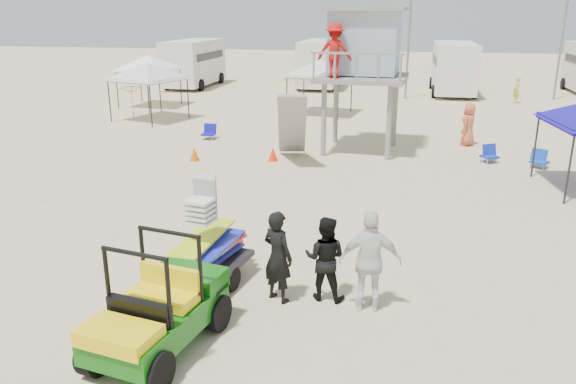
% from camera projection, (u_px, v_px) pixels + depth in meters
% --- Properties ---
extents(ground, '(140.00, 140.00, 0.00)m').
position_uv_depth(ground, '(229.00, 305.00, 10.48)').
color(ground, beige).
rests_on(ground, ground).
extents(utility_cart, '(1.65, 2.65, 1.88)m').
position_uv_depth(utility_cart, '(155.00, 302.00, 8.80)').
color(utility_cart, '#0E590E').
rests_on(utility_cart, ground).
extents(surf_trailer, '(1.53, 2.37, 2.01)m').
position_uv_depth(surf_trailer, '(206.00, 247.00, 10.99)').
color(surf_trailer, black).
rests_on(surf_trailer, ground).
extents(man_left, '(0.78, 0.69, 1.78)m').
position_uv_depth(man_left, '(278.00, 257.00, 10.39)').
color(man_left, black).
rests_on(man_left, ground).
extents(man_mid, '(0.85, 0.69, 1.64)m').
position_uv_depth(man_mid, '(325.00, 258.00, 10.48)').
color(man_mid, black).
rests_on(man_mid, ground).
extents(man_right, '(1.17, 0.60, 1.91)m').
position_uv_depth(man_right, '(370.00, 261.00, 10.05)').
color(man_right, silver).
rests_on(man_right, ground).
extents(lifeguard_tower, '(3.47, 3.47, 5.25)m').
position_uv_depth(lifeguard_tower, '(361.00, 48.00, 21.02)').
color(lifeguard_tower, gray).
rests_on(lifeguard_tower, ground).
extents(canopy_white_a, '(3.61, 3.61, 3.24)m').
position_uv_depth(canopy_white_a, '(147.00, 65.00, 27.43)').
color(canopy_white_a, black).
rests_on(canopy_white_a, ground).
extents(canopy_white_b, '(2.92, 2.92, 3.28)m').
position_uv_depth(canopy_white_b, '(148.00, 58.00, 31.45)').
color(canopy_white_b, black).
rests_on(canopy_white_b, ground).
extents(canopy_white_c, '(3.27, 3.27, 3.26)m').
position_uv_depth(canopy_white_c, '(321.00, 62.00, 28.97)').
color(canopy_white_c, black).
rests_on(canopy_white_c, ground).
extents(umbrella_a, '(2.13, 2.15, 1.66)m').
position_uv_depth(umbrella_a, '(132.00, 101.00, 28.80)').
color(umbrella_a, '#B73213').
rests_on(umbrella_a, ground).
extents(umbrella_b, '(2.71, 2.73, 1.86)m').
position_uv_depth(umbrella_b, '(296.00, 94.00, 30.57)').
color(umbrella_b, yellow).
rests_on(umbrella_b, ground).
extents(cone_near, '(0.34, 0.34, 0.50)m').
position_uv_depth(cone_near, '(194.00, 154.00, 20.52)').
color(cone_near, '#D85706').
rests_on(cone_near, ground).
extents(cone_far, '(0.34, 0.34, 0.50)m').
position_uv_depth(cone_far, '(273.00, 154.00, 20.47)').
color(cone_far, '#FF2908').
rests_on(cone_far, ground).
extents(beach_chair_a, '(0.55, 0.58, 0.64)m').
position_uv_depth(beach_chair_a, '(209.00, 132.00, 23.98)').
color(beach_chair_a, '#0E0FA0').
rests_on(beach_chair_a, ground).
extents(beach_chair_b, '(0.72, 0.80, 0.64)m').
position_uv_depth(beach_chair_b, '(489.00, 153.00, 20.32)').
color(beach_chair_b, '#1029AD').
rests_on(beach_chair_b, ground).
extents(beach_chair_c, '(0.72, 0.81, 0.64)m').
position_uv_depth(beach_chair_c, '(539.00, 159.00, 19.60)').
color(beach_chair_c, '#1041B2').
rests_on(beach_chair_c, ground).
extents(rv_far_left, '(2.64, 6.80, 3.25)m').
position_uv_depth(rv_far_left, '(194.00, 61.00, 40.18)').
color(rv_far_left, silver).
rests_on(rv_far_left, ground).
extents(rv_mid_left, '(2.65, 6.50, 3.25)m').
position_uv_depth(rv_mid_left, '(321.00, 62.00, 39.84)').
color(rv_mid_left, silver).
rests_on(rv_mid_left, ground).
extents(rv_mid_right, '(2.64, 7.00, 3.25)m').
position_uv_depth(rv_mid_right, '(454.00, 66.00, 36.71)').
color(rv_mid_right, silver).
rests_on(rv_mid_right, ground).
extents(light_pole_left, '(0.14, 0.14, 8.00)m').
position_uv_depth(light_pole_left, '(409.00, 32.00, 33.82)').
color(light_pole_left, slate).
rests_on(light_pole_left, ground).
extents(light_pole_right, '(0.14, 0.14, 8.00)m').
position_uv_depth(light_pole_right, '(563.00, 33.00, 33.48)').
color(light_pole_right, slate).
rests_on(light_pole_right, ground).
extents(distant_beachgoers, '(4.54, 12.83, 1.72)m').
position_uv_depth(distant_beachgoers, '(486.00, 112.00, 25.65)').
color(distant_beachgoers, '#B3C248').
rests_on(distant_beachgoers, ground).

